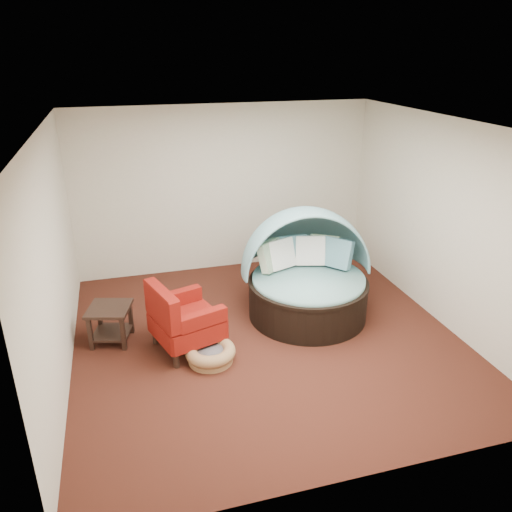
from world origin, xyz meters
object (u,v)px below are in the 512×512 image
object	(u,v)px
side_table	(110,319)
red_armchair	(183,319)
canopy_daybed	(307,267)
pet_basket	(210,353)

from	to	relation	value
side_table	red_armchair	bearing A→B (deg)	-26.44
red_armchair	side_table	xyz separation A→B (m)	(-0.89, 0.44, -0.11)
canopy_daybed	red_armchair	xyz separation A→B (m)	(-1.86, -0.49, -0.29)
pet_basket	side_table	world-z (taller)	side_table
red_armchair	side_table	size ratio (longest dim) A/B	1.55
red_armchair	canopy_daybed	bearing A→B (deg)	-2.90
pet_basket	red_armchair	distance (m)	0.56
pet_basket	red_armchair	xyz separation A→B (m)	(-0.28, 0.37, 0.32)
canopy_daybed	side_table	size ratio (longest dim) A/B	3.00
red_armchair	side_table	world-z (taller)	red_armchair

